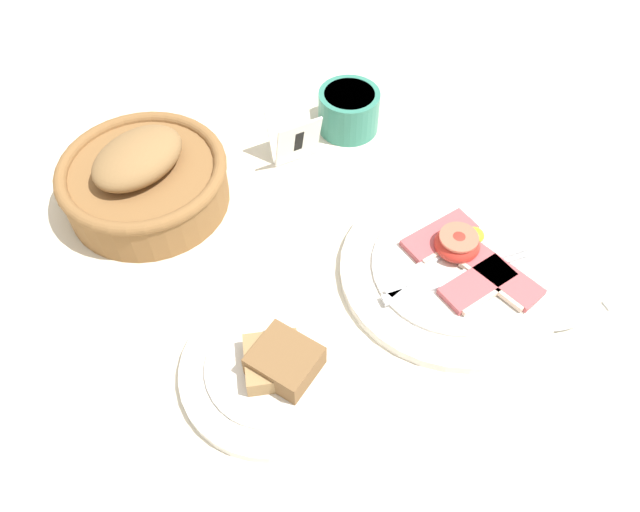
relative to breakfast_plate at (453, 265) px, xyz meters
The scene contains 7 objects.
ground_plane 0.07m from the breakfast_plate, behind, with size 3.00×3.00×0.00m, color beige.
breakfast_plate is the anchor object (origin of this frame).
bread_plate 0.24m from the breakfast_plate, behind, with size 0.19×0.19×0.05m.
sugar_cup 0.28m from the breakfast_plate, 79.38° to the left, with size 0.08×0.08×0.06m.
bread_basket 0.38m from the breakfast_plate, 128.36° to the left, with size 0.20×0.20×0.10m.
number_card 0.26m from the breakfast_plate, 99.80° to the left, with size 0.07×0.05×0.07m.
teaspoon_by_saucer 0.15m from the breakfast_plate, 57.21° to the right, with size 0.19×0.07×0.01m.
Camera 1 is at (-0.30, -0.26, 0.58)m, focal length 35.00 mm.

